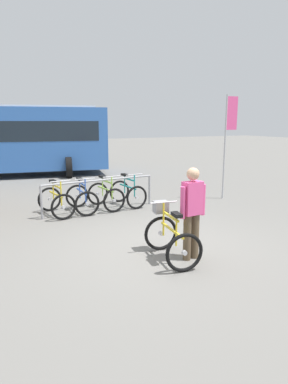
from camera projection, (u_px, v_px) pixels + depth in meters
The scene contains 9 objects.
ground_plane at pixel (160, 247), 6.58m from camera, with size 80.00×80.00×0.00m, color slate.
bike_rack_rail at pixel (100, 187), 9.10m from camera, with size 3.20×0.26×0.88m.
racked_bike_yellow at pixel (56, 201), 8.74m from camera, with size 0.80×1.17×0.97m.
racked_bike_blue at pixel (82, 198), 9.08m from camera, with size 0.69×1.10×0.97m.
racked_bike_lime at pixel (106, 196), 9.43m from camera, with size 0.77×1.15×0.97m.
racked_bike_teal at pixel (128, 193), 9.78m from camera, with size 0.76×1.14×0.97m.
featured_bicycle at pixel (170, 234), 5.95m from camera, with size 0.80×1.22×0.97m.
person_with_featured_bike at pixel (192, 209), 5.84m from camera, with size 0.53×0.23×1.64m.
banner_flag at pixel (229, 127), 10.34m from camera, with size 0.44×0.05×3.20m.
Camera 1 is at (-3.08, -5.41, 2.40)m, focal length 31.50 mm.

